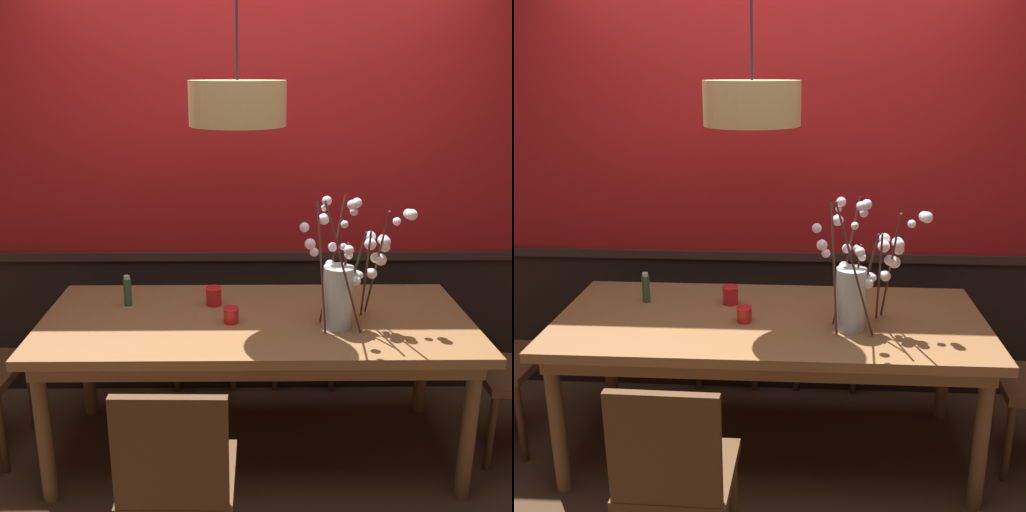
# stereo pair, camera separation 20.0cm
# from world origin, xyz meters

# --- Properties ---
(ground_plane) EXTENTS (24.00, 24.00, 0.00)m
(ground_plane) POSITION_xyz_m (0.00, 0.00, 0.00)
(ground_plane) COLOR #4C3321
(back_wall) EXTENTS (4.81, 0.14, 2.81)m
(back_wall) POSITION_xyz_m (0.00, 0.72, 1.39)
(back_wall) COLOR black
(back_wall) RESTS_ON ground
(dining_table) EXTENTS (2.11, 0.94, 0.76)m
(dining_table) POSITION_xyz_m (0.00, 0.00, 0.68)
(dining_table) COLOR olive
(dining_table) RESTS_ON ground
(chair_far_side_right) EXTENTS (0.44, 0.42, 0.97)m
(chair_far_side_right) POSITION_xyz_m (0.31, 0.87, 0.54)
(chair_far_side_right) COLOR brown
(chair_far_side_right) RESTS_ON ground
(chair_near_side_left) EXTENTS (0.43, 0.43, 0.90)m
(chair_near_side_left) POSITION_xyz_m (-0.30, -0.89, 0.51)
(chair_near_side_left) COLOR brown
(chair_near_side_left) RESTS_ON ground
(chair_far_side_left) EXTENTS (0.41, 0.42, 0.90)m
(chair_far_side_left) POSITION_xyz_m (-0.31, 0.87, 0.51)
(chair_far_side_left) COLOR brown
(chair_far_side_left) RESTS_ON ground
(vase_with_blossoms) EXTENTS (0.54, 0.41, 0.66)m
(vase_with_blossoms) POSITION_xyz_m (0.41, -0.11, 0.98)
(vase_with_blossoms) COLOR silver
(vase_with_blossoms) RESTS_ON dining_table
(candle_holder_nearer_center) EXTENTS (0.08, 0.08, 0.10)m
(candle_holder_nearer_center) POSITION_xyz_m (-0.22, 0.17, 0.81)
(candle_holder_nearer_center) COLOR red
(candle_holder_nearer_center) RESTS_ON dining_table
(candle_holder_nearer_edge) EXTENTS (0.08, 0.08, 0.08)m
(candle_holder_nearer_edge) POSITION_xyz_m (-0.12, -0.06, 0.80)
(candle_holder_nearer_edge) COLOR red
(candle_holder_nearer_edge) RESTS_ON dining_table
(condiment_bottle) EXTENTS (0.04, 0.04, 0.16)m
(condiment_bottle) POSITION_xyz_m (-0.66, 0.17, 0.84)
(condiment_bottle) COLOR #2D5633
(condiment_bottle) RESTS_ON dining_table
(pendant_lamp) EXTENTS (0.44, 0.44, 1.12)m
(pendant_lamp) POSITION_xyz_m (-0.08, 0.04, 1.79)
(pendant_lamp) COLOR tan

